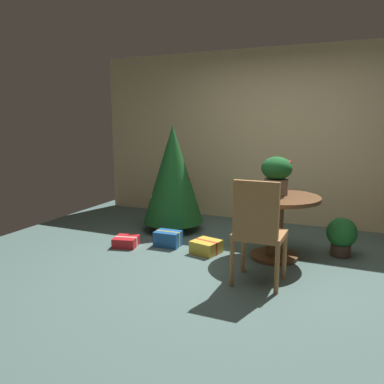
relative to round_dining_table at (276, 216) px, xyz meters
The scene contains 10 objects.
ground_plane 0.80m from the round_dining_table, 115.18° to the right, with size 6.60×6.60×0.00m, color #4C6660.
back_wall_panel 1.84m from the round_dining_table, 99.39° to the left, with size 6.00×0.10×2.60m, color beige.
round_dining_table is the anchor object (origin of this frame).
flower_vase 0.48m from the round_dining_table, 107.90° to the left, with size 0.35×0.35×0.43m.
wooden_chair_near 0.82m from the round_dining_table, 90.00° to the right, with size 0.46×0.42×1.02m.
holiday_tree 1.69m from the round_dining_table, 160.19° to the left, with size 0.85×0.85×1.48m.
gift_box_blue 1.37m from the round_dining_table, behind, with size 0.32×0.23×0.19m.
gift_box_red 1.86m from the round_dining_table, 169.54° to the right, with size 0.34×0.33×0.12m.
gift_box_gold 0.89m from the round_dining_table, 168.16° to the right, with size 0.36×0.35×0.15m.
potted_plant 0.82m from the round_dining_table, 28.21° to the left, with size 0.34×0.34×0.45m.
Camera 1 is at (1.08, -3.64, 1.55)m, focal length 35.89 mm.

